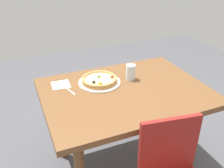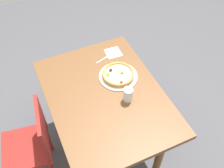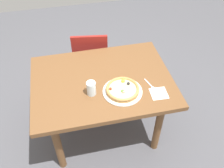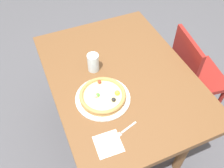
# 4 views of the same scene
# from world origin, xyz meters

# --- Properties ---
(ground_plane) EXTENTS (6.00, 6.00, 0.00)m
(ground_plane) POSITION_xyz_m (0.00, 0.00, 0.00)
(ground_plane) COLOR #4C4C51
(dining_table) EXTENTS (1.25, 0.93, 0.77)m
(dining_table) POSITION_xyz_m (0.00, 0.00, 0.67)
(dining_table) COLOR brown
(dining_table) RESTS_ON ground
(chair_near) EXTENTS (0.45, 0.45, 0.87)m
(chair_near) POSITION_xyz_m (0.01, -0.68, 0.48)
(chair_near) COLOR maroon
(chair_near) RESTS_ON ground
(plate) EXTENTS (0.34, 0.34, 0.01)m
(plate) POSITION_xyz_m (-0.14, 0.18, 0.78)
(plate) COLOR silver
(plate) RESTS_ON dining_table
(pizza) EXTENTS (0.28, 0.28, 0.05)m
(pizza) POSITION_xyz_m (-0.14, 0.18, 0.81)
(pizza) COLOR #B78447
(pizza) RESTS_ON plate
(fork) EXTENTS (0.06, 0.16, 0.00)m
(fork) POSITION_xyz_m (-0.40, 0.17, 0.78)
(fork) COLOR silver
(fork) RESTS_ON dining_table
(drinking_glass) EXTENTS (0.08, 0.08, 0.13)m
(drinking_glass) POSITION_xyz_m (0.12, 0.15, 0.84)
(drinking_glass) COLOR silver
(drinking_glass) RESTS_ON dining_table
(napkin) EXTENTS (0.15, 0.15, 0.00)m
(napkin) POSITION_xyz_m (-0.44, 0.27, 0.78)
(napkin) COLOR white
(napkin) RESTS_ON dining_table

